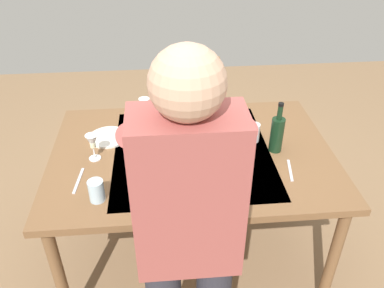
% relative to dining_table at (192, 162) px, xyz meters
% --- Properties ---
extents(ground_plane, '(6.00, 6.00, 0.00)m').
position_rel_dining_table_xyz_m(ground_plane, '(0.00, 0.00, -0.71)').
color(ground_plane, '#846647').
extents(dining_table, '(1.56, 1.08, 0.78)m').
position_rel_dining_table_xyz_m(dining_table, '(0.00, 0.00, 0.00)').
color(dining_table, brown).
rests_on(dining_table, ground_plane).
extents(chair_near, '(0.40, 0.40, 0.91)m').
position_rel_dining_table_xyz_m(chair_near, '(-0.10, -0.92, -0.18)').
color(chair_near, '#523019').
rests_on(chair_near, ground_plane).
extents(person_server, '(0.42, 0.61, 1.69)m').
position_rel_dining_table_xyz_m(person_server, '(0.09, 0.80, 0.26)').
color(person_server, '#2D2D38').
rests_on(person_server, ground_plane).
extents(wine_bottle, '(0.07, 0.07, 0.30)m').
position_rel_dining_table_xyz_m(wine_bottle, '(-0.46, 0.03, 0.18)').
color(wine_bottle, black).
rests_on(wine_bottle, dining_table).
extents(wine_glass_left, '(0.07, 0.07, 0.15)m').
position_rel_dining_table_xyz_m(wine_glass_left, '(0.53, 0.02, 0.17)').
color(wine_glass_left, white).
rests_on(wine_glass_left, dining_table).
extents(wine_glass_right, '(0.07, 0.07, 0.15)m').
position_rel_dining_table_xyz_m(wine_glass_right, '(0.26, -0.37, 0.17)').
color(wine_glass_right, white).
rests_on(wine_glass_right, dining_table).
extents(water_cup_near_left, '(0.08, 0.08, 0.10)m').
position_rel_dining_table_xyz_m(water_cup_near_left, '(0.27, 0.21, 0.12)').
color(water_cup_near_left, silver).
rests_on(water_cup_near_left, dining_table).
extents(water_cup_near_right, '(0.07, 0.07, 0.11)m').
position_rel_dining_table_xyz_m(water_cup_near_right, '(0.48, 0.36, 0.12)').
color(water_cup_near_right, silver).
rests_on(water_cup_near_right, dining_table).
extents(water_cup_far_left, '(0.07, 0.07, 0.11)m').
position_rel_dining_table_xyz_m(water_cup_far_left, '(-0.36, -0.08, 0.12)').
color(water_cup_far_left, silver).
rests_on(water_cup_far_left, dining_table).
extents(serving_bowl_pasta, '(0.30, 0.30, 0.07)m').
position_rel_dining_table_xyz_m(serving_bowl_pasta, '(-0.07, -0.10, 0.10)').
color(serving_bowl_pasta, silver).
rests_on(serving_bowl_pasta, dining_table).
extents(side_bowl_salad, '(0.18, 0.18, 0.07)m').
position_rel_dining_table_xyz_m(side_bowl_salad, '(-0.09, -0.39, 0.10)').
color(side_bowl_salad, silver).
rests_on(side_bowl_salad, dining_table).
extents(dinner_plate_near, '(0.23, 0.23, 0.01)m').
position_rel_dining_table_xyz_m(dinner_plate_near, '(-0.09, 0.30, 0.08)').
color(dinner_plate_near, silver).
rests_on(dinner_plate_near, dining_table).
extents(dinner_plate_far, '(0.23, 0.23, 0.01)m').
position_rel_dining_table_xyz_m(dinner_plate_far, '(0.48, -0.18, 0.08)').
color(dinner_plate_far, silver).
rests_on(dinner_plate_far, dining_table).
extents(table_knife, '(0.03, 0.20, 0.00)m').
position_rel_dining_table_xyz_m(table_knife, '(0.59, 0.21, 0.07)').
color(table_knife, silver).
rests_on(table_knife, dining_table).
extents(table_fork, '(0.05, 0.18, 0.00)m').
position_rel_dining_table_xyz_m(table_fork, '(-0.49, 0.22, 0.07)').
color(table_fork, silver).
rests_on(table_fork, dining_table).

